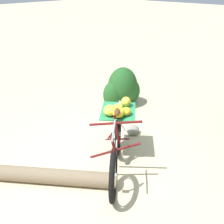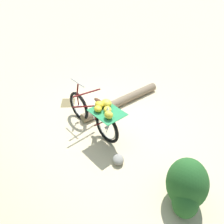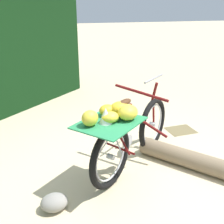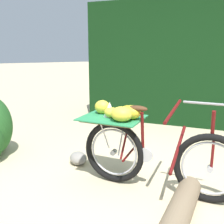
# 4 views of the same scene
# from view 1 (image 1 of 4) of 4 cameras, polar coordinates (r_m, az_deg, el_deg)

# --- Properties ---
(ground_plane) EXTENTS (60.00, 60.00, 0.00)m
(ground_plane) POSITION_cam_1_polar(r_m,az_deg,el_deg) (4.38, -0.28, -11.29)
(ground_plane) COLOR beige
(bicycle) EXTENTS (1.58, 1.34, 1.03)m
(bicycle) POSITION_cam_1_polar(r_m,az_deg,el_deg) (4.08, 1.01, -5.58)
(bicycle) COLOR black
(bicycle) RESTS_ON ground_plane
(fallen_log) EXTENTS (1.65, 2.13, 0.23)m
(fallen_log) POSITION_cam_1_polar(r_m,az_deg,el_deg) (4.20, -16.46, -12.51)
(fallen_log) COLOR #7F6B51
(fallen_log) RESTS_ON ground_plane
(shrub_cluster) EXTENTS (0.94, 0.65, 0.90)m
(shrub_cluster) POSITION_cam_1_polar(r_m,az_deg,el_deg) (6.23, 2.12, 4.83)
(shrub_cluster) COLOR #235623
(shrub_cluster) RESTS_ON ground_plane
(path_stone) EXTENTS (0.27, 0.22, 0.17)m
(path_stone) POSITION_cam_1_polar(r_m,az_deg,el_deg) (5.18, 4.39, -3.78)
(path_stone) COLOR gray
(path_stone) RESTS_ON ground_plane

